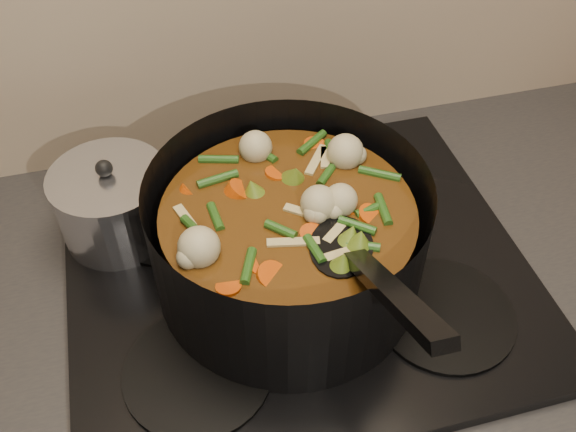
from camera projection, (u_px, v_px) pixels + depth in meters
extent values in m
cube|color=brown|center=(295.00, 432.00, 1.24)|extent=(2.60, 0.60, 0.86)
cube|color=black|center=(298.00, 285.00, 0.92)|extent=(2.64, 0.64, 0.05)
cube|color=black|center=(298.00, 270.00, 0.89)|extent=(0.62, 0.54, 0.02)
cylinder|color=black|center=(198.00, 371.00, 0.76)|extent=(0.18, 0.18, 0.01)
cylinder|color=black|center=(445.00, 314.00, 0.82)|extent=(0.18, 0.18, 0.01)
cylinder|color=black|center=(169.00, 220.00, 0.94)|extent=(0.18, 0.18, 0.01)
cylinder|color=black|center=(374.00, 182.00, 1.00)|extent=(0.18, 0.18, 0.01)
cylinder|color=black|center=(288.00, 236.00, 0.81)|extent=(0.41, 0.41, 0.17)
cylinder|color=black|center=(288.00, 276.00, 0.86)|extent=(0.34, 0.34, 0.01)
cylinder|color=#4C300D|center=(288.00, 244.00, 0.82)|extent=(0.31, 0.31, 0.12)
cylinder|color=#CD3A09|center=(324.00, 206.00, 0.78)|extent=(0.03, 0.04, 0.03)
cylinder|color=#CD3A09|center=(316.00, 172.00, 0.83)|extent=(0.05, 0.05, 0.03)
cylinder|color=#CD3A09|center=(254.00, 155.00, 0.85)|extent=(0.05, 0.05, 0.03)
cylinder|color=#CD3A09|center=(239.00, 201.00, 0.79)|extent=(0.04, 0.04, 0.03)
cylinder|color=#CD3A09|center=(213.00, 244.00, 0.74)|extent=(0.04, 0.04, 0.03)
cylinder|color=#CD3A09|center=(281.00, 241.00, 0.74)|extent=(0.05, 0.05, 0.03)
cylinder|color=#CD3A09|center=(333.00, 253.00, 0.73)|extent=(0.04, 0.05, 0.03)
cylinder|color=#CD3A09|center=(386.00, 216.00, 0.77)|extent=(0.04, 0.04, 0.03)
cylinder|color=#CD3A09|center=(323.00, 187.00, 0.81)|extent=(0.05, 0.05, 0.03)
cylinder|color=#CD3A09|center=(281.00, 159.00, 0.85)|extent=(0.05, 0.05, 0.03)
cylinder|color=#CD3A09|center=(258.00, 197.00, 0.80)|extent=(0.04, 0.03, 0.03)
cylinder|color=#CD3A09|center=(221.00, 224.00, 0.76)|extent=(0.05, 0.05, 0.03)
cylinder|color=#CD3A09|center=(237.00, 280.00, 0.70)|extent=(0.05, 0.05, 0.03)
sphere|color=tan|center=(346.00, 193.00, 0.78)|extent=(0.05, 0.05, 0.05)
sphere|color=tan|center=(270.00, 166.00, 0.81)|extent=(0.05, 0.05, 0.05)
sphere|color=tan|center=(230.00, 220.00, 0.75)|extent=(0.05, 0.05, 0.05)
sphere|color=tan|center=(315.00, 245.00, 0.72)|extent=(0.05, 0.05, 0.05)
sphere|color=tan|center=(340.00, 185.00, 0.79)|extent=(0.05, 0.05, 0.05)
cone|color=olive|center=(325.00, 265.00, 0.71)|extent=(0.05, 0.05, 0.04)
cone|color=olive|center=(358.00, 182.00, 0.80)|extent=(0.05, 0.05, 0.04)
cone|color=olive|center=(249.00, 161.00, 0.83)|extent=(0.05, 0.05, 0.04)
cone|color=olive|center=(216.00, 241.00, 0.73)|extent=(0.05, 0.05, 0.04)
cone|color=olive|center=(342.00, 257.00, 0.71)|extent=(0.05, 0.05, 0.04)
cylinder|color=#285519|center=(310.00, 184.00, 0.80)|extent=(0.01, 0.05, 0.01)
cylinder|color=#285519|center=(269.00, 148.00, 0.85)|extent=(0.04, 0.04, 0.01)
cylinder|color=#285519|center=(225.00, 179.00, 0.81)|extent=(0.05, 0.02, 0.01)
cylinder|color=#285519|center=(226.00, 216.00, 0.76)|extent=(0.03, 0.05, 0.01)
cylinder|color=#285519|center=(261.00, 235.00, 0.74)|extent=(0.03, 0.05, 0.01)
cylinder|color=#285519|center=(302.00, 286.00, 0.69)|extent=(0.05, 0.02, 0.01)
cylinder|color=#285519|center=(354.00, 247.00, 0.73)|extent=(0.04, 0.04, 0.01)
cylinder|color=#285519|center=(349.00, 205.00, 0.78)|extent=(0.01, 0.05, 0.01)
cylinder|color=#285519|center=(316.00, 187.00, 0.80)|extent=(0.04, 0.04, 0.01)
cylinder|color=#285519|center=(285.00, 146.00, 0.85)|extent=(0.05, 0.02, 0.01)
cylinder|color=#285519|center=(234.00, 172.00, 0.82)|extent=(0.03, 0.05, 0.01)
cylinder|color=#285519|center=(226.00, 208.00, 0.77)|extent=(0.03, 0.05, 0.01)
cylinder|color=#285519|center=(255.00, 231.00, 0.75)|extent=(0.05, 0.02, 0.01)
cylinder|color=#285519|center=(282.00, 286.00, 0.69)|extent=(0.04, 0.04, 0.01)
cylinder|color=#285519|center=(344.00, 255.00, 0.72)|extent=(0.01, 0.05, 0.01)
cylinder|color=#285519|center=(350.00, 213.00, 0.77)|extent=(0.04, 0.04, 0.01)
cube|color=tan|center=(223.00, 193.00, 0.79)|extent=(0.05, 0.01, 0.00)
cube|color=tan|center=(242.00, 252.00, 0.72)|extent=(0.02, 0.05, 0.00)
cube|color=tan|center=(332.00, 253.00, 0.72)|extent=(0.05, 0.04, 0.00)
cube|color=tan|center=(354.00, 194.00, 0.79)|extent=(0.04, 0.04, 0.00)
cube|color=tan|center=(287.00, 163.00, 0.83)|extent=(0.03, 0.05, 0.00)
cube|color=tan|center=(222.00, 195.00, 0.79)|extent=(0.05, 0.02, 0.00)
cube|color=tan|center=(245.00, 254.00, 0.72)|extent=(0.01, 0.05, 0.00)
ellipsoid|color=black|center=(341.00, 248.00, 0.73)|extent=(0.11, 0.12, 0.01)
cube|color=black|center=(392.00, 294.00, 0.61)|extent=(0.03, 0.21, 0.13)
cylinder|color=silver|center=(114.00, 207.00, 0.90)|extent=(0.15, 0.15, 0.10)
cylinder|color=silver|center=(107.00, 178.00, 0.86)|extent=(0.16, 0.16, 0.01)
sphere|color=black|center=(104.00, 168.00, 0.84)|extent=(0.02, 0.02, 0.02)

